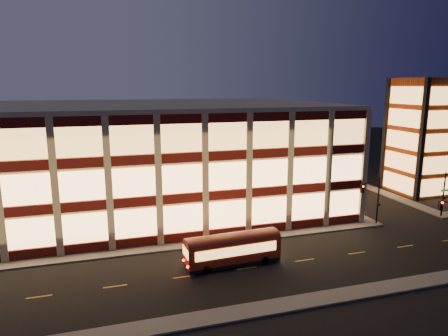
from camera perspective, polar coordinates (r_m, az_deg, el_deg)
name	(u,v)px	position (r m, az deg, el deg)	size (l,w,h in m)	color
ground	(192,249)	(43.01, -4.63, -11.41)	(200.00, 200.00, 0.00)	black
sidewalk_office_south	(162,248)	(43.43, -8.86, -11.17)	(54.00, 2.00, 0.15)	#514F4C
sidewalk_office_east	(309,191)	(65.99, 12.01, -3.28)	(2.00, 30.00, 0.15)	#514F4C
sidewalk_tower_west	(367,186)	(71.84, 19.74, -2.50)	(2.00, 30.00, 0.15)	#514F4C
sidewalk_near	(229,314)	(31.78, 0.67, -20.19)	(100.00, 2.00, 0.15)	#514F4C
office_building	(145,156)	(56.70, -11.27, 1.73)	(50.45, 30.45, 14.50)	tan
stair_tower	(423,136)	(70.29, 26.60, 4.05)	(8.60, 8.60, 18.00)	#8C3814
traffic_signal_far	(373,194)	(50.99, 20.46, -3.52)	(3.79, 1.87, 6.00)	black
trolley_bus	(232,247)	(38.77, 1.21, -11.29)	(9.28, 2.87, 3.10)	maroon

